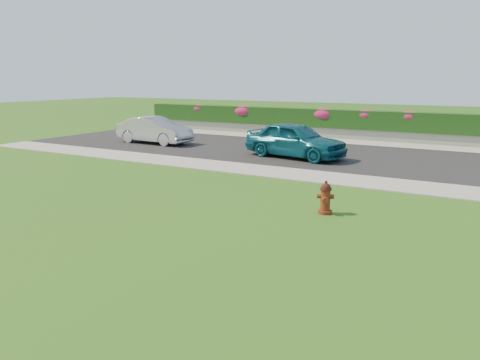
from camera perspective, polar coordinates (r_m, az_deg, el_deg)
The scene contains 14 objects.
ground at distance 9.79m, azimuth -9.09°, elevation -9.25°, with size 120.00×120.00×0.00m, color black.
street_far at distance 23.92m, azimuth 2.50°, elevation 3.78°, with size 26.00×8.00×0.04m, color black.
sidewalk_far at distance 20.22m, azimuth -6.53°, elevation 2.13°, with size 24.00×2.00×0.04m, color gray.
sidewalk_beyond at distance 27.16m, azimuth 14.96°, elevation 4.40°, with size 34.00×2.00×0.04m, color gray.
retaining_wall at distance 28.56m, azimuth 15.77°, elevation 5.30°, with size 34.00×0.40×0.60m, color gray.
hedge at distance 28.58m, azimuth 15.92°, elevation 7.01°, with size 32.00×0.90×1.10m, color black.
fire_hydrant at distance 12.73m, azimuth 10.37°, elevation -2.20°, with size 0.47×0.44×0.90m.
sedan_teal at distance 21.32m, azimuth 6.75°, elevation 4.88°, with size 1.89×4.69×1.60m, color #0B4858.
sedan_silver at distance 26.28m, azimuth -10.37°, elevation 6.00°, with size 1.53×4.39×1.45m, color #A2A5A9.
flower_clump_a at distance 33.52m, azimuth -4.97°, elevation 8.68°, with size 1.20×0.77×0.60m, color #BB2061.
flower_clump_b at distance 31.62m, azimuth 0.48°, elevation 8.40°, with size 1.51×0.97×0.75m, color #BB2061.
flower_clump_c at distance 29.32m, azimuth 10.15°, elevation 7.91°, with size 1.48×0.95×0.74m, color #BB2061.
flower_clump_d at distance 28.56m, azimuth 15.07°, elevation 7.67°, with size 1.22×0.78×0.61m, color #BB2061.
flower_clump_e at distance 28.04m, azimuth 19.94°, elevation 7.28°, with size 1.21×0.78×0.61m, color #BB2061.
Camera 1 is at (5.76, -7.06, 3.58)m, focal length 35.00 mm.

